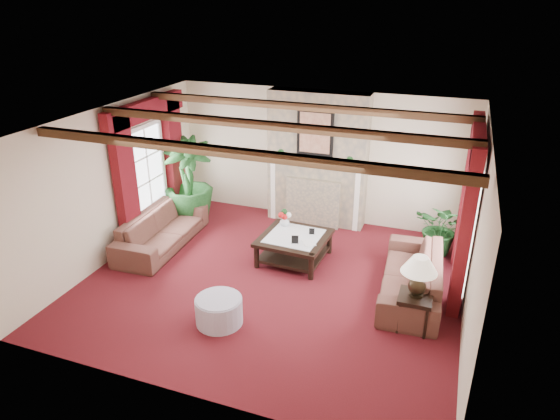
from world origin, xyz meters
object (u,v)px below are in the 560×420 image
at_px(side_table, 414,312).
at_px(sofa_left, 161,224).
at_px(potted_palm, 190,199).
at_px(ottoman, 219,311).
at_px(sofa_right, 412,269).
at_px(coffee_table, 294,248).

bearing_deg(side_table, sofa_left, 168.26).
distance_m(potted_palm, ottoman, 3.69).
relative_size(sofa_right, ottoman, 3.35).
bearing_deg(sofa_left, sofa_right, -93.13).
xyz_separation_m(potted_palm, side_table, (4.80, -2.17, -0.22)).
bearing_deg(side_table, coffee_table, 149.60).
relative_size(potted_palm, ottoman, 2.92).
bearing_deg(coffee_table, sofa_right, -7.36).
height_order(sofa_right, coffee_table, sofa_right).
bearing_deg(coffee_table, sofa_left, -169.85).
relative_size(sofa_left, potted_palm, 1.13).
relative_size(sofa_right, potted_palm, 1.15).
bearing_deg(sofa_right, ottoman, -58.68).
distance_m(potted_palm, side_table, 5.27).
bearing_deg(ottoman, coffee_table, 78.56).
distance_m(sofa_right, side_table, 0.95).
bearing_deg(potted_palm, side_table, -24.30).
distance_m(sofa_left, potted_palm, 1.18).
relative_size(potted_palm, coffee_table, 1.73).
xyz_separation_m(coffee_table, side_table, (2.23, -1.31, 0.04)).
relative_size(coffee_table, side_table, 2.10).
bearing_deg(ottoman, sofa_left, 139.10).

